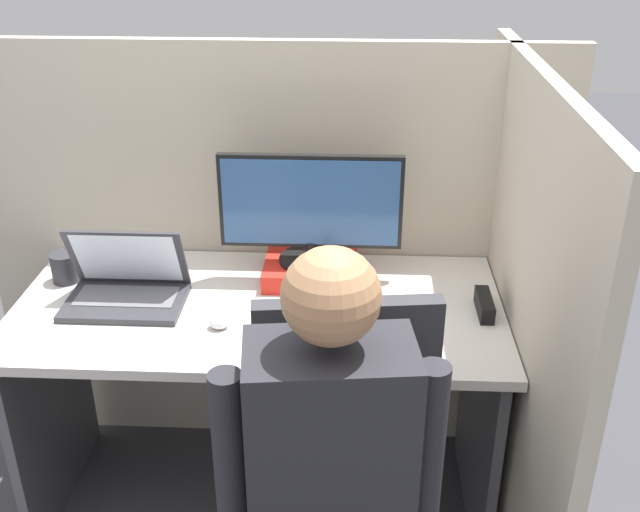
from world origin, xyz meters
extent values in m
cube|color=#B7AD99|center=(0.00, 0.72, 0.72)|extent=(1.93, 0.04, 1.45)
cube|color=#F4EA66|center=(0.06, 0.69, 1.03)|extent=(0.07, 0.01, 0.07)
cube|color=#B7AD99|center=(0.74, 0.28, 0.72)|extent=(0.04, 1.33, 1.45)
cube|color=beige|center=(0.00, 0.35, 0.74)|extent=(1.43, 0.69, 0.03)
cube|color=#4C4C51|center=(-0.68, 0.35, 0.36)|extent=(0.03, 0.59, 0.73)
cube|color=#4C4C51|center=(0.68, 0.35, 0.36)|extent=(0.03, 0.59, 0.73)
cube|color=red|center=(0.14, 0.52, 0.79)|extent=(0.28, 0.24, 0.06)
cylinder|color=black|center=(0.14, 0.52, 0.82)|extent=(0.20, 0.20, 0.01)
cylinder|color=black|center=(0.14, 0.52, 0.85)|extent=(0.04, 0.04, 0.05)
cube|color=black|center=(0.14, 0.53, 1.01)|extent=(0.55, 0.02, 0.29)
cube|color=#2D5184|center=(0.14, 0.51, 1.01)|extent=(0.53, 0.00, 0.27)
cube|color=#2D2D33|center=(-0.39, 0.33, 0.77)|extent=(0.34, 0.23, 0.02)
cube|color=#5B5B60|center=(-0.39, 0.34, 0.78)|extent=(0.29, 0.12, 0.00)
cube|color=#2D2D33|center=(-0.39, 0.39, 0.88)|extent=(0.34, 0.10, 0.21)
cube|color=silver|center=(-0.39, 0.39, 0.88)|extent=(0.30, 0.08, 0.18)
ellipsoid|color=silver|center=(-0.09, 0.22, 0.78)|extent=(0.06, 0.05, 0.04)
cube|color=black|center=(0.65, 0.34, 0.78)|extent=(0.04, 0.15, 0.05)
cone|color=orange|center=(0.19, 0.19, 0.77)|extent=(0.04, 0.11, 0.04)
cylinder|color=green|center=(0.19, 0.26, 0.77)|extent=(0.02, 0.02, 0.02)
cube|color=#2D2D33|center=(0.27, -0.08, 0.73)|extent=(0.44, 0.10, 0.57)
cube|color=#232328|center=(0.24, -0.33, 0.81)|extent=(0.36, 0.24, 0.51)
sphere|color=#9E704C|center=(0.24, -0.33, 1.17)|extent=(0.19, 0.19, 0.19)
cylinder|color=#232328|center=(0.03, -0.36, 0.81)|extent=(0.07, 0.07, 0.40)
cylinder|color=#232328|center=(0.44, -0.31, 0.81)|extent=(0.07, 0.07, 0.40)
cylinder|color=#28282D|center=(-0.61, 0.47, 0.80)|extent=(0.08, 0.08, 0.09)
camera|label=1|loc=(0.27, -1.54, 1.85)|focal=42.00mm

